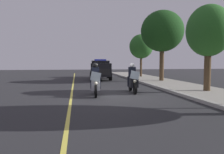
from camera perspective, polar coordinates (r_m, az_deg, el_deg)
ground_plane at (r=11.78m, az=0.78°, el=-4.70°), size 80.00×80.00×0.00m
curb_strip at (r=12.79m, az=15.86°, el=-3.82°), size 48.00×0.24×0.15m
sidewalk_strip at (r=13.71m, az=23.08°, el=-3.58°), size 48.00×3.60×0.10m
lane_stripe_center at (r=11.61m, az=-10.54°, el=-4.88°), size 48.00×0.12×0.01m
police_motorcycle_lead_left at (r=11.54m, az=-4.32°, el=-1.39°), size 2.14×0.62×1.72m
police_motorcycle_lead_right at (r=12.73m, az=5.39°, el=-0.90°), size 2.14×0.62×1.72m
police_suv at (r=22.31m, az=-3.05°, el=2.12°), size 5.03×2.37×2.05m
tree_mid_block at (r=13.97m, az=23.86°, el=10.84°), size 2.52×2.52×4.95m
tree_far_back at (r=20.39m, az=12.95°, el=11.52°), size 3.78×3.78×6.25m
tree_behind_suv at (r=25.65m, az=7.61°, el=7.87°), size 2.71×2.71×4.85m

